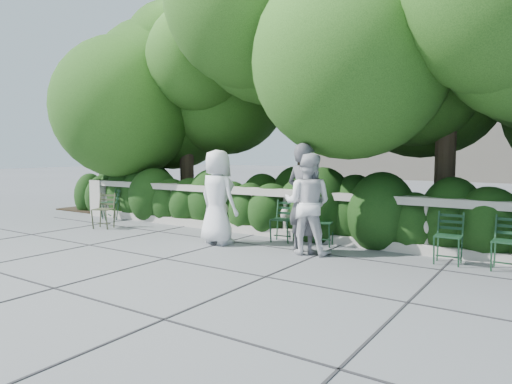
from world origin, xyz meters
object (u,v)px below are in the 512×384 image
Objects in this scene: chair_weathered at (100,229)px; chair_c at (279,243)px; person_casual_man at (308,204)px; chair_a at (104,220)px; chair_e at (446,266)px; person_woman_grey at (304,198)px; person_businessman at (218,197)px; chair_f at (504,273)px; chair_d at (320,247)px.

chair_c is at bearing -9.11° from chair_weathered.
person_casual_man reaches higher than chair_c.
chair_a is 5.42m from chair_c.
person_woman_grey is (-2.30, -0.39, 0.97)m from chair_e.
person_casual_man reaches higher than chair_e.
chair_a is at bearing 0.34° from person_businessman.
chair_e is at bearing -160.87° from person_businessman.
chair_c is 1.00× the size of chair_f.
chair_c is 0.46× the size of person_businessman.
chair_c is at bearing -41.77° from person_casual_man.
person_woman_grey reaches higher than chair_c.
chair_a is 6.24m from chair_d.
person_woman_grey is 1.09× the size of person_casual_man.
chair_d is at bearing -9.87° from chair_weathered.
person_businessman reaches higher than chair_e.
chair_e is at bearing 179.84° from person_casual_man.
chair_e is 2.42m from person_casual_man.
chair_weathered is 3.43m from person_businessman.
chair_weathered is (-5.09, -1.03, 0.00)m from chair_d.
person_woman_grey is at bearing -16.28° from chair_weathered.
chair_c is at bearing 174.00° from chair_d.
person_woman_grey reaches higher than chair_a.
chair_f is (3.90, -0.07, 0.00)m from chair_c.
person_casual_man is at bearing -98.35° from chair_d.
person_businessman is at bearing -168.89° from chair_d.
person_casual_man is at bearing 167.87° from person_woman_grey.
chair_d is 2.17m from person_businessman.
chair_e is at bearing -177.23° from chair_f.
chair_c and chair_e have the same top height.
chair_a is at bearing -179.05° from chair_f.
chair_e is 0.48× the size of person_casual_man.
chair_c is at bearing 25.92° from chair_a.
chair_weathered is at bearing -175.84° from chair_e.
person_casual_man is (-2.21, -0.43, 0.88)m from chair_e.
chair_weathered is 5.23m from person_casual_man.
chair_a is at bearing 166.88° from chair_d.
chair_e is (8.51, -0.16, 0.00)m from chair_a.
person_businessman is 1.86m from person_casual_man.
chair_c is 1.00× the size of chair_d.
person_businessman is (-4.06, -0.63, 0.91)m from chair_e.
chair_weathered is (-8.16, -0.85, 0.00)m from chair_f.
person_casual_man reaches higher than chair_d.
person_casual_man reaches higher than chair_f.
person_woman_grey is (0.79, -0.48, 0.97)m from chair_c.
chair_d is 1.00× the size of chair_e.
chair_c is 1.00× the size of chair_e.
chair_f is at bearing -16.71° from chair_d.
person_casual_man is (6.30, -0.59, 0.88)m from chair_a.
person_woman_grey is 0.13m from person_casual_man.
chair_f is 0.48× the size of person_casual_man.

